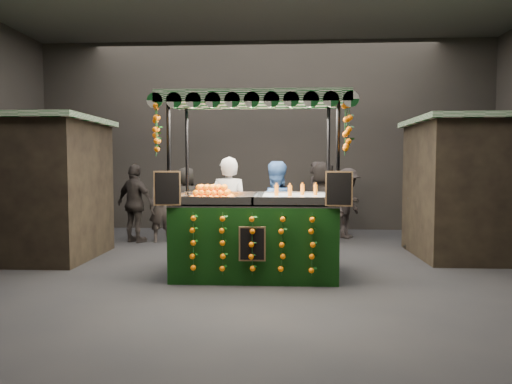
{
  "coord_description": "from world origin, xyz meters",
  "views": [
    {
      "loc": [
        0.43,
        -7.16,
        1.73
      ],
      "look_at": [
        0.04,
        0.18,
        1.29
      ],
      "focal_mm": 31.88,
      "sensor_mm": 36.0,
      "label": 1
    }
  ],
  "objects": [
    {
      "name": "ground",
      "position": [
        0.0,
        0.0,
        0.0
      ],
      "size": [
        12.0,
        12.0,
        0.0
      ],
      "primitive_type": "plane",
      "color": "black",
      "rests_on": "ground"
    },
    {
      "name": "market_hall",
      "position": [
        0.0,
        0.0,
        3.38
      ],
      "size": [
        12.1,
        10.1,
        5.05
      ],
      "color": "black",
      "rests_on": "ground"
    },
    {
      "name": "neighbour_stall_left",
      "position": [
        -4.4,
        1.0,
        1.31
      ],
      "size": [
        3.0,
        2.2,
        2.6
      ],
      "color": "black",
      "rests_on": "ground"
    },
    {
      "name": "neighbour_stall_right",
      "position": [
        4.4,
        1.5,
        1.31
      ],
      "size": [
        3.0,
        2.2,
        2.6
      ],
      "color": "black",
      "rests_on": "ground"
    },
    {
      "name": "juice_stall",
      "position": [
        0.05,
        -0.16,
        0.86
      ],
      "size": [
        2.86,
        1.68,
        2.77
      ],
      "color": "black",
      "rests_on": "ground"
    },
    {
      "name": "vendor_grey",
      "position": [
        -0.46,
        0.66,
        0.93
      ],
      "size": [
        0.71,
        0.49,
        1.86
      ],
      "rotation": [
        0.0,
        0.0,
        3.07
      ],
      "color": "gray",
      "rests_on": "ground"
    },
    {
      "name": "vendor_blue",
      "position": [
        0.34,
        0.85,
        0.89
      ],
      "size": [
        0.99,
        0.84,
        1.79
      ],
      "rotation": [
        0.0,
        0.0,
        3.35
      ],
      "color": "navy",
      "rests_on": "ground"
    },
    {
      "name": "shopper_0",
      "position": [
        -2.2,
        2.81,
        0.77
      ],
      "size": [
        0.65,
        0.53,
        1.54
      ],
      "rotation": [
        0.0,
        0.0,
        0.33
      ],
      "color": "#2D2725",
      "rests_on": "ground"
    },
    {
      "name": "shopper_1",
      "position": [
        3.36,
        2.0,
        0.97
      ],
      "size": [
        1.19,
        1.14,
        1.93
      ],
      "rotation": [
        0.0,
        0.0,
        -0.61
      ],
      "color": "black",
      "rests_on": "ground"
    },
    {
      "name": "shopper_2",
      "position": [
        -2.78,
        2.74,
        0.87
      ],
      "size": [
        1.1,
        0.84,
        1.74
      ],
      "rotation": [
        0.0,
        0.0,
        2.67
      ],
      "color": "#282321",
      "rests_on": "ground"
    },
    {
      "name": "shopper_3",
      "position": [
        2.02,
        3.59,
        0.82
      ],
      "size": [
        1.06,
        1.23,
        1.65
      ],
      "rotation": [
        0.0,
        0.0,
        1.05
      ],
      "color": "#292321",
      "rests_on": "ground"
    },
    {
      "name": "shopper_4",
      "position": [
        -1.81,
        3.6,
        0.84
      ],
      "size": [
        0.94,
        0.74,
        1.68
      ],
      "rotation": [
        0.0,
        0.0,
        3.43
      ],
      "color": "black",
      "rests_on": "ground"
    },
    {
      "name": "shopper_5",
      "position": [
        1.4,
        2.95,
        0.9
      ],
      "size": [
        1.49,
        1.62,
        1.8
      ],
      "rotation": [
        0.0,
        0.0,
        2.28
      ],
      "color": "#2D2724",
      "rests_on": "ground"
    },
    {
      "name": "shopper_6",
      "position": [
        1.31,
        4.38,
        0.9
      ],
      "size": [
        0.56,
        0.74,
        1.8
      ],
      "rotation": [
        0.0,
        0.0,
        -1.79
      ],
      "color": "black",
      "rests_on": "ground"
    }
  ]
}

